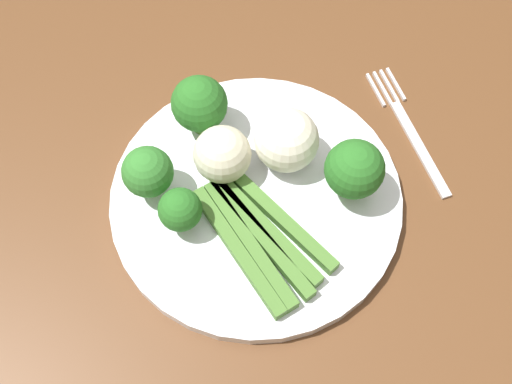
% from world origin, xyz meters
% --- Properties ---
extents(dining_table, '(1.19, 0.98, 0.76)m').
position_xyz_m(dining_table, '(0.00, 0.00, 0.65)').
color(dining_table, brown).
rests_on(dining_table, ground_plane).
extents(plate, '(0.28, 0.28, 0.01)m').
position_xyz_m(plate, '(0.01, 0.04, 0.77)').
color(plate, white).
rests_on(plate, dining_table).
extents(asparagus_bundle, '(0.08, 0.15, 0.01)m').
position_xyz_m(asparagus_bundle, '(-0.01, 0.01, 0.78)').
color(asparagus_bundle, '#47752D').
rests_on(asparagus_bundle, plate).
extents(broccoli_front, '(0.04, 0.04, 0.05)m').
position_xyz_m(broccoli_front, '(-0.06, 0.05, 0.80)').
color(broccoli_front, '#568E33').
rests_on(broccoli_front, plate).
extents(broccoli_back_right, '(0.06, 0.06, 0.07)m').
position_xyz_m(broccoli_back_right, '(0.09, -0.00, 0.81)').
color(broccoli_back_right, '#568E33').
rests_on(broccoli_back_right, plate).
extents(broccoli_front_left, '(0.06, 0.06, 0.07)m').
position_xyz_m(broccoli_front_left, '(0.01, 0.14, 0.81)').
color(broccoli_front_left, '#568E33').
rests_on(broccoli_front_left, plate).
extents(broccoli_right, '(0.05, 0.05, 0.06)m').
position_xyz_m(broccoli_right, '(-0.07, 0.10, 0.81)').
color(broccoli_right, '#609E3D').
rests_on(broccoli_right, plate).
extents(cauliflower_near_center, '(0.06, 0.06, 0.06)m').
position_xyz_m(cauliflower_near_center, '(0.06, 0.06, 0.81)').
color(cauliflower_near_center, white).
rests_on(cauliflower_near_center, plate).
extents(cauliflower_outer_edge, '(0.06, 0.06, 0.06)m').
position_xyz_m(cauliflower_outer_edge, '(-0.00, 0.08, 0.80)').
color(cauliflower_outer_edge, beige).
rests_on(cauliflower_outer_edge, plate).
extents(fork, '(0.05, 0.17, 0.00)m').
position_xyz_m(fork, '(0.19, 0.03, 0.76)').
color(fork, silver).
rests_on(fork, dining_table).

